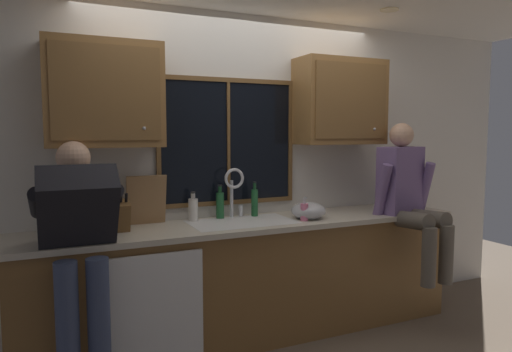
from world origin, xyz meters
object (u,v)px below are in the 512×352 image
mixing_bowl (308,211)px  soap_dispenser (304,212)px  person_standing (79,241)px  cutting_board (146,200)px  bottle_green_glass (255,202)px  person_sitting_on_counter (408,193)px  knife_block (120,216)px  bottle_tall_clear (193,209)px  bottle_amber_small (220,205)px

mixing_bowl → soap_dispenser: bearing=-140.1°
person_standing → cutting_board: (0.51, 0.52, 0.15)m
mixing_bowl → soap_dispenser: (-0.08, -0.06, 0.01)m
cutting_board → bottle_green_glass: bearing=-1.8°
person_standing → soap_dispenser: bearing=5.6°
person_sitting_on_counter → bottle_green_glass: 1.28m
mixing_bowl → knife_block: bearing=175.7°
cutting_board → bottle_green_glass: size_ratio=1.31×
knife_block → bottle_tall_clear: knife_block is taller
person_sitting_on_counter → bottle_amber_small: person_sitting_on_counter is taller
bottle_tall_clear → soap_dispenser: bearing=-23.7°
person_sitting_on_counter → bottle_amber_small: (-1.49, 0.48, -0.07)m
person_sitting_on_counter → knife_block: size_ratio=3.92×
person_standing → mixing_bowl: (1.73, 0.22, 0.02)m
cutting_board → bottle_amber_small: 0.58m
knife_block → mixing_bowl: (1.43, -0.11, -0.05)m
mixing_bowl → bottle_amber_small: bearing=155.3°
person_sitting_on_counter → cutting_board: size_ratio=3.37×
knife_block → bottle_green_glass: 1.10m
person_standing → knife_block: person_standing is taller
knife_block → cutting_board: 0.29m
person_standing → cutting_board: size_ratio=4.14×
person_sitting_on_counter → bottle_green_glass: person_sitting_on_counter is taller
knife_block → bottle_green_glass: bearing=8.4°
person_standing → bottle_amber_small: person_standing is taller
knife_block → mixing_bowl: 1.44m
knife_block → bottle_green_glass: knife_block is taller
knife_block → soap_dispenser: size_ratio=1.72×
mixing_bowl → bottle_tall_clear: (-0.86, 0.28, 0.03)m
bottle_green_glass → cutting_board: bearing=178.2°
person_sitting_on_counter → soap_dispenser: bearing=172.4°
bottle_green_glass → bottle_amber_small: 0.29m
person_standing → bottle_tall_clear: person_standing is taller
cutting_board → mixing_bowl: bearing=-13.6°
mixing_bowl → person_standing: bearing=-172.6°
cutting_board → bottle_amber_small: cutting_board is taller
person_standing → bottle_tall_clear: (0.86, 0.51, 0.06)m
soap_dispenser → bottle_green_glass: size_ratio=0.66×
mixing_bowl → soap_dispenser: size_ratio=1.46×
person_standing → bottle_amber_small: bearing=25.5°
mixing_bowl → bottle_green_glass: (-0.35, 0.27, 0.06)m
mixing_bowl → bottle_amber_small: bottle_amber_small is taller
person_sitting_on_counter → bottle_green_glass: size_ratio=4.42×
bottle_amber_small → soap_dispenser: bearing=-32.5°
knife_block → bottle_green_glass: size_ratio=1.13×
knife_block → bottle_tall_clear: bearing=16.9°
person_sitting_on_counter → mixing_bowl: person_sitting_on_counter is taller
cutting_board → knife_block: bearing=-139.1°
cutting_board → bottle_amber_small: size_ratio=1.39×
bottle_green_glass → bottle_amber_small: bearing=174.7°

